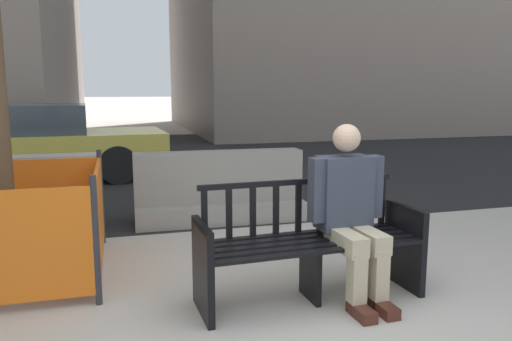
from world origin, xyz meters
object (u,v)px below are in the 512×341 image
Objects in this scene: seated_person at (350,208)px; car_taxi_near at (27,142)px; street_bench at (309,248)px; jersey_barrier_left at (5,202)px; construction_fence at (1,221)px; jersey_barrier_centre at (219,192)px.

seated_person is 0.29× the size of car_taxi_near.
car_taxi_near reaches higher than street_bench.
car_taxi_near reaches higher than jersey_barrier_left.
jersey_barrier_centre is at bearing 32.17° from construction_fence.
street_bench is at bearing 171.85° from seated_person.
jersey_barrier_left is at bearing 176.29° from jersey_barrier_centre.
seated_person reaches higher than jersey_barrier_left.
jersey_barrier_left is 3.39m from car_taxi_near.
construction_fence reaches higher than jersey_barrier_left.
jersey_barrier_centre is 1.00× the size of jersey_barrier_left.
seated_person is at bearing -78.70° from jersey_barrier_centre.
construction_fence is at bearing -83.84° from car_taxi_near.
street_bench is at bearing -85.53° from jersey_barrier_centre.
construction_fence is at bearing -80.21° from jersey_barrier_left.
car_taxi_near is (-0.52, 4.85, 0.18)m from construction_fence.
street_bench is 2.56m from construction_fence.
jersey_barrier_centre is 4.41m from car_taxi_near.
construction_fence is (-2.12, -1.34, 0.14)m from jersey_barrier_centre.
seated_person reaches higher than car_taxi_near.
street_bench reaches higher than jersey_barrier_left.
jersey_barrier_left is at bearing 134.91° from street_bench.
seated_person reaches higher than street_bench.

